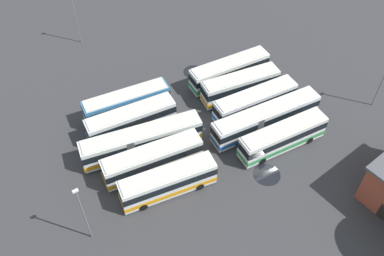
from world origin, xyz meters
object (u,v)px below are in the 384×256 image
lamp_post_mid_lot (83,213)px  bus_row1_slot4 (229,71)px  bus_row0_slot3 (131,120)px  lamp_post_by_building (383,80)px  lamp_post_near_entrance (75,17)px  bus_row0_slot1 (153,159)px  bus_row0_slot0 (168,182)px  bus_row0_slot4 (127,103)px  bus_row0_slot2 (141,141)px  bus_row1_slot0 (283,137)px  bus_row1_slot2 (255,102)px  bus_row1_slot3 (240,85)px  bus_row1_slot1 (266,118)px

lamp_post_mid_lot → bus_row1_slot4: bearing=24.6°
bus_row0_slot3 → lamp_post_by_building: (29.84, -13.68, 2.62)m
lamp_post_by_building → lamp_post_near_entrance: 44.98m
bus_row0_slot1 → lamp_post_near_entrance: size_ratio=1.44×
lamp_post_mid_lot → lamp_post_by_building: bearing=-3.4°
bus_row0_slot0 → lamp_post_by_building: bearing=-5.5°
bus_row0_slot4 → lamp_post_by_building: (28.95, -16.71, 2.62)m
bus_row0_slot0 → bus_row0_slot2: (0.39, 6.97, 0.00)m
bus_row0_slot1 → lamp_post_mid_lot: size_ratio=1.40×
bus_row1_slot0 → bus_row0_slot4: bearing=130.7°
bus_row0_slot0 → lamp_post_by_building: 31.03m
bus_row0_slot2 → bus_row0_slot0: bearing=-93.2°
bus_row0_slot0 → lamp_post_mid_lot: bearing=-176.9°
bus_row1_slot4 → bus_row1_slot2: bearing=-97.2°
bus_row0_slot3 → bus_row1_slot3: (15.62, -2.27, -0.00)m
bus_row0_slot4 → lamp_post_mid_lot: bearing=-129.1°
bus_row1_slot0 → bus_row1_slot1: bearing=85.8°
bus_row1_slot1 → lamp_post_near_entrance: lamp_post_near_entrance is taller
bus_row0_slot2 → bus_row1_slot4: (16.77, 4.83, -0.00)m
bus_row0_slot3 → bus_row0_slot2: bearing=-98.4°
lamp_post_near_entrance → lamp_post_mid_lot: bearing=-110.9°
bus_row1_slot2 → bus_row1_slot3: 3.63m
lamp_post_near_entrance → lamp_post_mid_lot: size_ratio=0.97×
bus_row1_slot1 → lamp_post_by_building: size_ratio=1.85×
bus_row1_slot3 → bus_row1_slot4: (0.59, 3.36, 0.00)m
bus_row1_slot4 → lamp_post_by_building: 20.26m
bus_row1_slot3 → bus_row1_slot4: size_ratio=0.93×
bus_row0_slot2 → lamp_post_by_building: (30.39, -9.94, 2.62)m
bus_row1_slot1 → bus_row0_slot1: bearing=172.5°
bus_row1_slot1 → bus_row1_slot4: (1.65, 10.08, -0.00)m
bus_row0_slot0 → bus_row1_slot0: bearing=-7.0°
bus_row1_slot0 → lamp_post_near_entrance: lamp_post_near_entrance is taller
lamp_post_mid_lot → bus_row1_slot0: bearing=-3.0°
bus_row1_slot2 → lamp_post_mid_lot: 26.74m
bus_row1_slot0 → bus_row1_slot3: 10.39m
bus_row1_slot3 → bus_row1_slot4: bearing=80.0°
bus_row0_slot0 → lamp_post_near_entrance: 32.46m
bus_row0_slot4 → bus_row1_slot4: (15.32, -1.95, 0.00)m
bus_row0_slot3 → bus_row1_slot2: 16.42m
bus_row1_slot2 → bus_row1_slot4: size_ratio=0.98×
bus_row1_slot2 → lamp_post_by_building: (14.51, -7.79, 2.62)m
bus_row0_slot0 → bus_row1_slot3: same height
bus_row1_slot1 → bus_row1_slot3: bearing=81.0°
lamp_post_near_entrance → bus_row0_slot0: bearing=-94.9°
lamp_post_near_entrance → lamp_post_mid_lot: lamp_post_mid_lot is taller
bus_row1_slot1 → lamp_post_near_entrance: bearing=112.7°
bus_row0_slot2 → lamp_post_near_entrance: 25.51m
bus_row0_slot4 → bus_row1_slot4: 15.44m
lamp_post_by_building → bus_row1_slot1: bearing=163.0°
bus_row1_slot1 → lamp_post_mid_lot: size_ratio=1.73×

